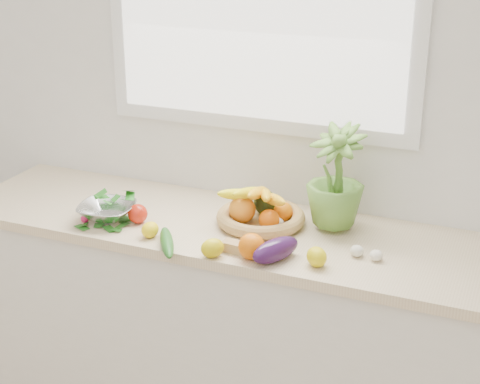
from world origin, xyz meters
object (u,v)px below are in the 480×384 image
at_px(potted_herb, 336,176).
at_px(apple, 138,214).
at_px(eggplant, 276,250).
at_px(fruit_basket, 260,212).
at_px(colander_with_spinach, 107,207).
at_px(cucumber, 167,242).

bearing_deg(potted_herb, apple, -161.63).
height_order(eggplant, fruit_basket, fruit_basket).
relative_size(potted_herb, colander_with_spinach, 1.56).
height_order(apple, potted_herb, potted_herb).
bearing_deg(apple, fruit_basket, 20.88).
bearing_deg(fruit_basket, potted_herb, 14.15).
bearing_deg(colander_with_spinach, eggplant, -5.45).
distance_m(apple, cucumber, 0.26).
height_order(potted_herb, colander_with_spinach, potted_herb).
height_order(potted_herb, fruit_basket, potted_herb).
relative_size(apple, eggplant, 0.37).
relative_size(apple, colander_with_spinach, 0.31).
height_order(eggplant, potted_herb, potted_herb).
distance_m(apple, fruit_basket, 0.47).
height_order(fruit_basket, colander_with_spinach, fruit_basket).
xyz_separation_m(potted_herb, colander_with_spinach, (-0.84, -0.27, -0.16)).
xyz_separation_m(cucumber, potted_herb, (0.51, 0.39, 0.19)).
distance_m(potted_herb, colander_with_spinach, 0.89).
height_order(apple, fruit_basket, fruit_basket).
xyz_separation_m(fruit_basket, colander_with_spinach, (-0.56, -0.20, 0.01)).
bearing_deg(fruit_basket, colander_with_spinach, -160.55).
distance_m(fruit_basket, colander_with_spinach, 0.60).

